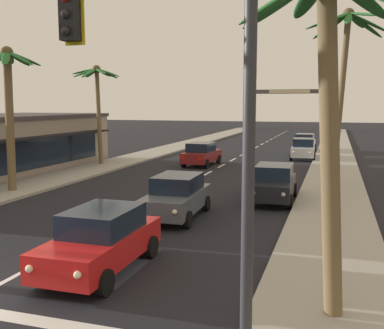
% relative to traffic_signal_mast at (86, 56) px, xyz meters
% --- Properties ---
extents(sidewalk_right, '(3.20, 110.00, 0.14)m').
position_rel_traffic_signal_mast_xyz_m(sidewalk_right, '(4.48, 20.44, -5.25)').
color(sidewalk_right, '#9E998E').
rests_on(sidewalk_right, ground).
extents(sidewalk_left, '(3.20, 110.00, 0.14)m').
position_rel_traffic_signal_mast_xyz_m(sidewalk_left, '(-11.12, 20.44, -5.25)').
color(sidewalk_left, '#9E998E').
rests_on(sidewalk_left, ground).
extents(lane_markings, '(4.28, 89.40, 0.01)m').
position_rel_traffic_signal_mast_xyz_m(lane_markings, '(-2.91, 21.23, -5.32)').
color(lane_markings, silver).
rests_on(lane_markings, ground).
extents(traffic_signal_mast, '(10.31, 0.41, 7.63)m').
position_rel_traffic_signal_mast_xyz_m(traffic_signal_mast, '(0.00, 0.00, 0.00)').
color(traffic_signal_mast, '#2D2D33').
rests_on(traffic_signal_mast, ground).
extents(sedan_lead_at_stop_bar, '(1.96, 4.46, 1.68)m').
position_rel_traffic_signal_mast_xyz_m(sedan_lead_at_stop_bar, '(-1.36, 2.83, -4.47)').
color(sedan_lead_at_stop_bar, red).
rests_on(sedan_lead_at_stop_bar, ground).
extents(sedan_third_in_queue, '(2.06, 4.49, 1.68)m').
position_rel_traffic_signal_mast_xyz_m(sedan_third_in_queue, '(-1.37, 8.93, -4.47)').
color(sedan_third_in_queue, '#4C515B').
rests_on(sedan_third_in_queue, ground).
extents(sedan_oncoming_far, '(2.12, 4.52, 1.68)m').
position_rel_traffic_signal_mast_xyz_m(sedan_oncoming_far, '(-4.77, 23.97, -4.47)').
color(sedan_oncoming_far, maroon).
rests_on(sedan_oncoming_far, ground).
extents(sedan_parked_nearest_kerb, '(2.06, 4.49, 1.68)m').
position_rel_traffic_signal_mast_xyz_m(sedan_parked_nearest_kerb, '(2.03, 30.23, -4.47)').
color(sedan_parked_nearest_kerb, silver).
rests_on(sedan_parked_nearest_kerb, ground).
extents(sedan_parked_mid_kerb, '(2.04, 4.49, 1.68)m').
position_rel_traffic_signal_mast_xyz_m(sedan_parked_mid_kerb, '(1.87, 13.16, -4.47)').
color(sedan_parked_mid_kerb, black).
rests_on(sedan_parked_mid_kerb, ground).
extents(sedan_parked_far_kerb, '(1.99, 4.47, 1.68)m').
position_rel_traffic_signal_mast_xyz_m(sedan_parked_far_kerb, '(1.73, 36.22, -4.47)').
color(sedan_parked_far_kerb, silver).
rests_on(sedan_parked_far_kerb, ground).
extents(palm_left_second, '(3.31, 3.22, 7.24)m').
position_rel_traffic_signal_mast_xyz_m(palm_left_second, '(-10.91, 11.18, -0.34)').
color(palm_left_second, brown).
rests_on(palm_left_second, ground).
extents(palm_left_third, '(3.64, 3.59, 7.21)m').
position_rel_traffic_signal_mast_xyz_m(palm_left_third, '(-11.92, 21.76, 0.19)').
color(palm_left_third, brown).
rests_on(palm_left_third, ground).
extents(palm_right_nearest, '(3.78, 3.77, 7.22)m').
position_rel_traffic_signal_mast_xyz_m(palm_right_nearest, '(4.31, 1.75, -0.26)').
color(palm_right_nearest, brown).
rests_on(palm_right_nearest, ground).
extents(palm_right_second, '(4.20, 4.25, 9.28)m').
position_rel_traffic_signal_mast_xyz_m(palm_right_second, '(4.79, 17.49, 1.67)').
color(palm_right_second, brown).
rests_on(palm_right_second, ground).
extents(town_gateway_arch, '(14.55, 0.90, 6.95)m').
position_rel_traffic_signal_mast_xyz_m(town_gateway_arch, '(-3.32, 72.53, -0.85)').
color(town_gateway_arch, '#423D38').
rests_on(town_gateway_arch, ground).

